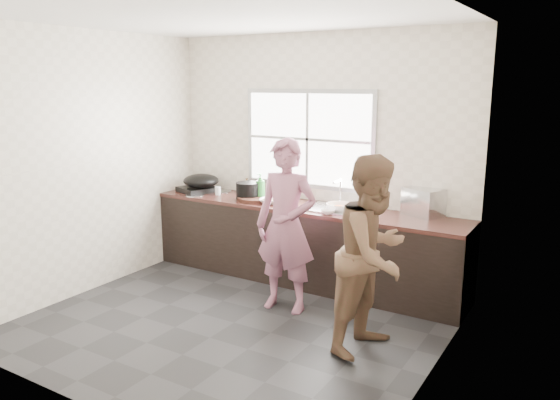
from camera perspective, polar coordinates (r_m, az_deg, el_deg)
The scene contains 30 objects.
floor at distance 5.17m, azimuth -4.82°, elevation -12.70°, with size 3.60×3.20×0.01m, color #252527.
ceiling at distance 4.72m, azimuth -5.44°, elevation 18.65°, with size 3.60×3.20×0.01m, color silver.
wall_back at distance 6.11m, azimuth 3.88°, elevation 4.47°, with size 3.60×0.01×2.70m, color silver.
wall_left at distance 6.01m, azimuth -19.13°, elevation 3.68°, with size 0.01×3.20×2.70m, color beige.
wall_right at distance 3.98m, azimuth 16.27°, elevation -0.18°, with size 0.01×3.20×2.70m, color beige.
wall_front at distance 3.63m, azimuth -20.32°, elevation -1.63°, with size 3.60×0.01×2.70m, color beige.
cabinet at distance 6.04m, azimuth 2.36°, elevation -4.73°, with size 3.60×0.62×0.82m, color black.
countertop at distance 5.93m, azimuth 2.40°, elevation -0.76°, with size 3.60×0.64×0.04m, color #361B16.
sink at distance 5.77m, azimuth 5.44°, elevation -0.92°, with size 0.55×0.45×0.02m, color silver.
faucet at distance 5.92m, azimuth 6.32°, elevation 0.82°, with size 0.02×0.02×0.30m, color silver.
window_frame at distance 6.12m, azimuth 3.01°, elevation 6.38°, with size 1.60×0.05×1.10m, color #9EA0A5.
window_glazing at distance 6.10m, azimuth 2.89°, elevation 6.36°, with size 1.50×0.01×1.00m, color white.
woman at distance 5.20m, azimuth 0.65°, elevation -3.29°, with size 0.57×0.37×1.56m, color #AA6681.
person_side at distance 4.48m, azimuth 9.75°, elevation -5.63°, with size 0.79×0.61×1.62m, color brown.
cutting_board at distance 6.17m, azimuth -2.59°, elevation 0.13°, with size 0.41×0.41×0.04m, color #331B14.
cleaver at distance 6.14m, azimuth -1.09°, elevation 0.28°, with size 0.18×0.09×0.01m, color #A4A6AB.
bowl_mince at distance 6.00m, azimuth -1.05°, elevation -0.11°, with size 0.23×0.23×0.06m, color silver.
bowl_crabs at distance 5.68m, azimuth 6.16°, elevation -0.84°, with size 0.21×0.21×0.07m, color white.
bowl_held at distance 5.56m, azimuth 5.03°, elevation -1.17°, with size 0.19×0.19×0.06m, color white.
black_pot at distance 6.23m, azimuth -3.38°, elevation 0.96°, with size 0.27×0.27×0.19m, color black.
plate_food at distance 6.43m, azimuth -1.37°, elevation 0.52°, with size 0.20×0.20×0.02m, color white.
bottle_green at distance 6.20m, azimuth -2.07°, elevation 1.44°, with size 0.12×0.12×0.30m, color #297E30.
bottle_brown_tall at distance 6.57m, azimuth -3.48°, elevation 1.43°, with size 0.08×0.08×0.17m, color #472311.
bottle_brown_short at distance 6.34m, azimuth -0.97°, elevation 1.00°, with size 0.12×0.12×0.16m, color #422D10.
glass_jar at distance 6.51m, azimuth -6.51°, elevation 0.96°, with size 0.07×0.07×0.10m, color white.
burner at distance 6.74m, azimuth -8.66°, elevation 1.11°, with size 0.39×0.39×0.06m, color black.
wok at distance 6.68m, azimuth -8.25°, elevation 2.00°, with size 0.43×0.43×0.16m, color black.
dish_rack at distance 5.63m, azimuth 14.74°, elevation -0.20°, with size 0.37×0.26×0.28m, color #BABBC0.
pot_lid_left at distance 6.51m, azimuth -8.91°, elevation 0.50°, with size 0.22×0.22×0.01m, color silver.
pot_lid_right at distance 6.70m, azimuth -6.10°, elevation 0.90°, with size 0.23×0.23×0.01m, color #AFB2B6.
Camera 1 is at (2.80, -3.77, 2.17)m, focal length 35.00 mm.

